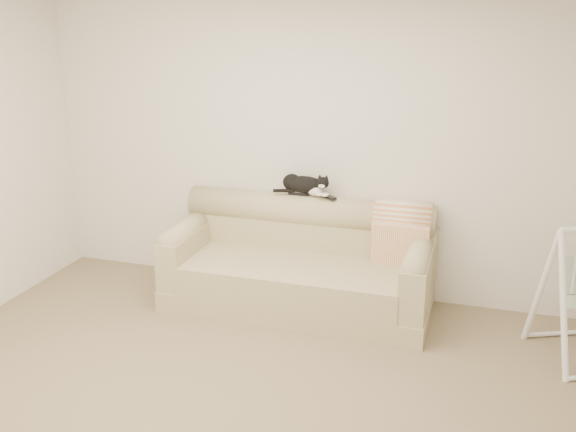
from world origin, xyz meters
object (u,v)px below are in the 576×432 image
object	(u,v)px
remote_b	(328,197)
sofa	(300,265)
tuxedo_cat	(305,185)
remote_a	(299,193)

from	to	relation	value
remote_b	sofa	bearing A→B (deg)	-127.22
remote_b	tuxedo_cat	world-z (taller)	tuxedo_cat
tuxedo_cat	remote_a	bearing A→B (deg)	178.47
sofa	tuxedo_cat	distance (m)	0.69
remote_a	tuxedo_cat	xyz separation A→B (m)	(0.05, -0.00, 0.08)
remote_b	tuxedo_cat	xyz separation A→B (m)	(-0.22, 0.02, 0.09)
remote_a	tuxedo_cat	bearing A→B (deg)	-1.53
sofa	remote_b	size ratio (longest dim) A/B	13.39
remote_a	tuxedo_cat	world-z (taller)	tuxedo_cat
sofa	remote_a	world-z (taller)	remote_a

